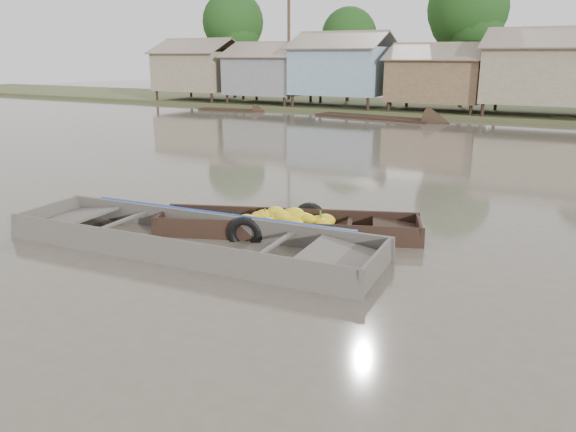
% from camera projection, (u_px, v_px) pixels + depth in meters
% --- Properties ---
extents(ground, '(120.00, 120.00, 0.00)m').
position_uv_depth(ground, '(234.00, 268.00, 10.38)').
color(ground, '#534D40').
rests_on(ground, ground).
extents(riverbank, '(120.00, 12.47, 10.22)m').
position_uv_depth(riverbank, '(558.00, 67.00, 35.03)').
color(riverbank, '#384723').
rests_on(riverbank, ground).
extents(banana_boat, '(5.90, 3.35, 0.81)m').
position_uv_depth(banana_boat, '(284.00, 226.00, 12.38)').
color(banana_boat, black).
rests_on(banana_boat, ground).
extents(viewer_boat, '(8.05, 2.62, 0.64)m').
position_uv_depth(viewer_boat, '(192.00, 245.00, 11.43)').
color(viewer_boat, '#49433D').
rests_on(viewer_boat, ground).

